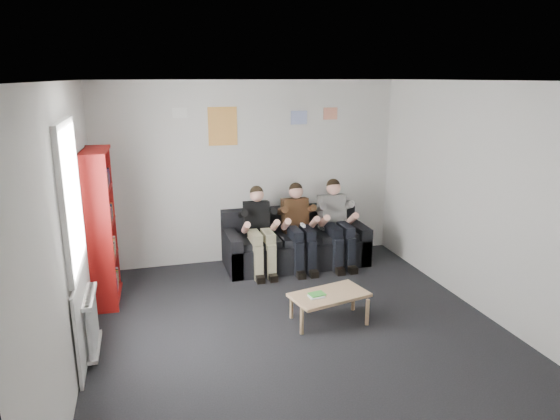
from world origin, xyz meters
The scene contains 14 objects.
room_shell centered at (0.00, 0.00, 1.35)m, with size 5.00×5.00×5.00m.
sofa centered at (0.58, 2.10, 0.29)m, with size 2.11×0.86×0.81m.
bookshelf centered at (-2.08, 1.52, 0.96)m, with size 0.29×0.86×1.91m.
coffee_table centered at (0.40, 0.20, 0.31)m, with size 0.87×0.48×0.35m.
game_cases centered at (0.24, 0.17, 0.36)m, with size 0.19×0.15×0.03m.
person_left centered at (-0.01, 1.91, 0.62)m, with size 0.37×0.79×1.24m.
person_middle centered at (0.58, 1.91, 0.63)m, with size 0.38×0.81×1.25m.
person_right centered at (1.17, 1.91, 0.63)m, with size 0.39×0.83×1.27m.
radiator centered at (-2.15, 0.20, 0.35)m, with size 0.10×0.64×0.60m.
window centered at (-2.22, 0.20, 1.03)m, with size 0.05×1.30×2.36m.
poster_large centered at (-0.40, 2.49, 2.05)m, with size 0.42×0.01×0.55m, color #F2DF55.
poster_blue centered at (0.75, 2.49, 2.15)m, with size 0.25×0.01×0.20m, color blue.
poster_pink centered at (1.25, 2.49, 2.20)m, with size 0.22×0.01×0.18m, color #BC3B88.
poster_sign centered at (-1.00, 2.49, 2.25)m, with size 0.20×0.01×0.14m, color white.
Camera 1 is at (-1.56, -4.70, 2.73)m, focal length 32.00 mm.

